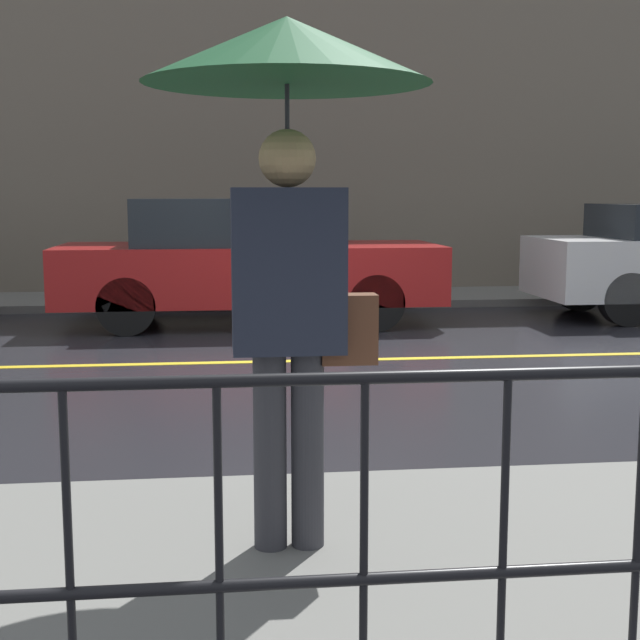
{
  "coord_description": "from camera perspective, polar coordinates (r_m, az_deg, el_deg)",
  "views": [
    {
      "loc": [
        -0.99,
        -8.66,
        1.65
      ],
      "look_at": [
        -0.24,
        -2.1,
        0.71
      ],
      "focal_mm": 50.0,
      "sensor_mm": 36.0,
      "label": 1
    }
  ],
  "objects": [
    {
      "name": "railing_foreground",
      "position": [
        2.68,
        15.86,
        -11.12
      ],
      "size": [
        12.0,
        0.04,
        1.06
      ],
      "color": "black",
      "rests_on": "sidewalk_near"
    },
    {
      "name": "lane_marking",
      "position": [
        8.87,
        -0.04,
        -2.6
      ],
      "size": [
        25.2,
        0.12,
        0.01
      ],
      "color": "gold",
      "rests_on": "ground_plane"
    },
    {
      "name": "sidewalk_near",
      "position": [
        3.9,
        9.14,
        -16.16
      ],
      "size": [
        28.0,
        2.67,
        0.11
      ],
      "color": "slate",
      "rests_on": "ground_plane"
    },
    {
      "name": "building_storefront",
      "position": [
        14.68,
        -2.75,
        14.78
      ],
      "size": [
        28.0,
        0.3,
        6.72
      ],
      "color": "#706656",
      "rests_on": "ground_plane"
    },
    {
      "name": "car_red",
      "position": [
        11.33,
        -4.75,
        3.82
      ],
      "size": [
        4.77,
        1.79,
        1.59
      ],
      "color": "maroon",
      "rests_on": "ground_plane"
    },
    {
      "name": "sidewalk_far",
      "position": [
        13.61,
        -2.35,
        1.37
      ],
      "size": [
        28.0,
        1.83,
        0.11
      ],
      "color": "slate",
      "rests_on": "ground_plane"
    },
    {
      "name": "ground_plane",
      "position": [
        8.87,
        -0.04,
        -2.62
      ],
      "size": [
        80.0,
        80.0,
        0.0
      ],
      "primitive_type": "plane",
      "color": "black"
    },
    {
      "name": "pedestrian",
      "position": [
        3.76,
        -2.05,
        12.35
      ],
      "size": [
        1.19,
        1.19,
        2.25
      ],
      "color": "#333338",
      "rests_on": "sidewalk_near"
    }
  ]
}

